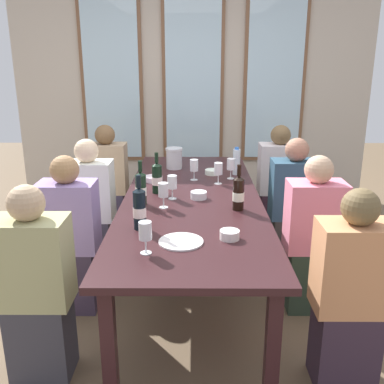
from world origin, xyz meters
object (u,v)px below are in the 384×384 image
(seated_person_0, at_px, (36,290))
(wine_glass_3, at_px, (145,232))
(wine_glass_1, at_px, (231,165))
(wine_bottle_1, at_px, (141,188))
(seated_person_4, at_px, (108,185))
(wine_bottle_0, at_px, (140,208))
(wine_glass_5, at_px, (172,183))
(seated_person_5, at_px, (278,185))
(wine_bottle_3, at_px, (157,178))
(water_bottle, at_px, (236,162))
(wine_glass_2, at_px, (163,191))
(metal_pitcher, at_px, (174,158))
(seated_person_3, at_px, (293,208))
(seated_person_6, at_px, (71,239))
(seated_person_2, at_px, (91,210))
(wine_glass_4, at_px, (194,166))
(tasting_bowl_1, at_px, (199,195))
(seated_person_1, at_px, (350,296))
(dining_table, at_px, (192,205))
(tasting_bowl_3, at_px, (153,179))
(wine_bottle_2, at_px, (238,193))
(wine_glass_0, at_px, (218,169))
(seated_person_7, at_px, (313,239))
(tasting_bowl_2, at_px, (213,172))
(tasting_bowl_0, at_px, (230,235))

(seated_person_0, bearing_deg, wine_glass_3, 0.41)
(wine_glass_1, relative_size, seated_person_0, 0.16)
(wine_bottle_1, relative_size, seated_person_4, 0.28)
(wine_bottle_0, relative_size, wine_glass_5, 1.89)
(seated_person_5, bearing_deg, wine_bottle_3, -139.17)
(water_bottle, distance_m, wine_glass_1, 0.16)
(wine_glass_2, bearing_deg, wine_bottle_1, 154.51)
(wine_glass_3, bearing_deg, metal_pitcher, 87.88)
(seated_person_3, relative_size, seated_person_6, 1.00)
(wine_glass_2, distance_m, seated_person_6, 0.72)
(seated_person_2, bearing_deg, wine_glass_4, 9.82)
(wine_glass_1, distance_m, seated_person_2, 1.21)
(tasting_bowl_1, distance_m, seated_person_3, 0.91)
(seated_person_2, bearing_deg, seated_person_6, -90.00)
(seated_person_1, bearing_deg, seated_person_4, 128.72)
(metal_pitcher, relative_size, wine_glass_5, 1.09)
(water_bottle, distance_m, seated_person_6, 1.56)
(wine_bottle_1, height_order, water_bottle, wine_bottle_1)
(wine_glass_2, bearing_deg, dining_table, 52.56)
(tasting_bowl_3, bearing_deg, wine_bottle_2, -47.84)
(wine_bottle_1, xyz_separation_m, wine_glass_1, (0.67, 0.67, 0.00))
(tasting_bowl_3, xyz_separation_m, wine_glass_2, (0.13, -0.66, 0.10))
(wine_glass_0, distance_m, seated_person_7, 0.94)
(metal_pitcher, xyz_separation_m, wine_glass_3, (-0.07, -1.81, 0.03))
(seated_person_2, height_order, seated_person_3, same)
(seated_person_5, bearing_deg, dining_table, -128.64)
(seated_person_1, bearing_deg, wine_bottle_1, 144.14)
(seated_person_5, bearing_deg, wine_glass_3, -117.92)
(dining_table, bearing_deg, seated_person_7, -18.92)
(dining_table, bearing_deg, seated_person_5, 51.36)
(tasting_bowl_2, bearing_deg, tasting_bowl_0, -88.41)
(seated_person_1, bearing_deg, wine_glass_2, 142.71)
(wine_bottle_2, xyz_separation_m, seated_person_5, (0.52, 1.32, -0.33))
(wine_bottle_3, distance_m, seated_person_1, 1.60)
(wine_bottle_1, relative_size, wine_bottle_3, 1.00)
(wine_bottle_0, height_order, seated_person_0, seated_person_0)
(wine_glass_5, xyz_separation_m, seated_person_6, (-0.69, -0.24, -0.34))
(seated_person_3, bearing_deg, wine_bottle_0, -139.19)
(dining_table, distance_m, tasting_bowl_2, 0.67)
(seated_person_7, bearing_deg, seated_person_6, -179.63)
(wine_glass_5, bearing_deg, wine_glass_3, -95.85)
(wine_bottle_3, bearing_deg, seated_person_5, 40.83)
(wine_glass_3, distance_m, wine_glass_5, 0.92)
(wine_glass_4, bearing_deg, wine_bottle_2, -68.11)
(wine_bottle_3, distance_m, wine_glass_2, 0.35)
(wine_glass_1, distance_m, seated_person_0, 1.89)
(dining_table, bearing_deg, water_bottle, 59.10)
(wine_glass_0, relative_size, seated_person_1, 0.16)
(tasting_bowl_3, distance_m, seated_person_2, 0.57)
(dining_table, height_order, seated_person_0, seated_person_0)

